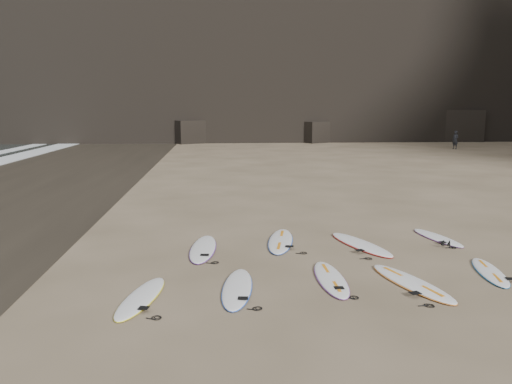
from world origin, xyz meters
The scene contains 11 objects.
ground centered at (0.00, 0.00, 0.00)m, with size 240.00×240.00×0.00m, color #897559.
surfboard_0 centered at (-4.48, -0.81, 0.04)m, with size 0.58×2.41×0.09m, color white.
surfboard_1 centered at (-2.49, -0.44, 0.05)m, with size 0.61×2.54×0.09m, color white.
surfboard_2 centered at (-0.34, -0.02, 0.05)m, with size 0.60×2.51×0.09m, color white.
surfboard_3 centered at (1.39, -0.43, 0.05)m, with size 0.65×2.72×0.10m, color white.
surfboard_4 centered at (3.54, 0.15, 0.04)m, with size 0.53×2.21×0.08m, color white.
surfboard_5 centered at (-3.29, 2.68, 0.05)m, with size 0.66×2.76×0.10m, color white.
surfboard_6 centered at (-1.06, 3.30, 0.05)m, with size 0.67×2.79×0.10m, color white.
surfboard_7 centered at (1.17, 2.74, 0.05)m, with size 0.67×2.79×0.10m, color white.
surfboard_8 centered at (3.68, 3.30, 0.04)m, with size 0.54×2.26×0.08m, color white.
person_a centered at (19.66, 34.71, 0.86)m, with size 0.62×0.41×1.71m, color black.
Camera 1 is at (-2.92, -10.69, 3.89)m, focal length 35.00 mm.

